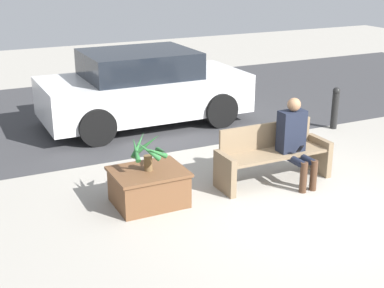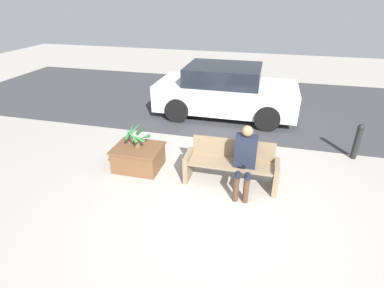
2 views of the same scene
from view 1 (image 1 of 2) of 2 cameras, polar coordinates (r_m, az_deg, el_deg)
ground_plane at (r=7.31m, az=12.13°, el=-6.93°), size 30.00×30.00×0.00m
road_surface at (r=12.10m, az=-4.88°, el=4.10°), size 20.00×6.00×0.01m
bench at (r=7.99m, az=8.55°, el=-1.14°), size 1.76×0.53×0.84m
person_seated at (r=7.90m, az=10.91°, el=0.64°), size 0.39×0.63×1.27m
planter_box at (r=7.24m, az=-4.63°, el=-4.46°), size 0.98×0.80×0.49m
potted_plant at (r=7.05m, az=-4.72°, el=-0.77°), size 0.48×0.49×0.49m
parked_car at (r=10.63m, az=-5.23°, el=5.96°), size 4.01×1.98×1.47m
bollard_post at (r=10.71m, az=15.01°, el=3.84°), size 0.14×0.14×0.82m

